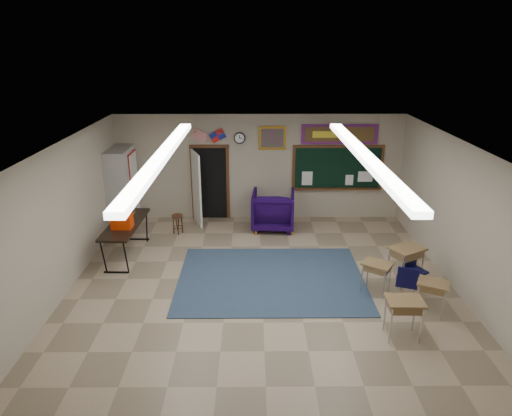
{
  "coord_description": "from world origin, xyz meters",
  "views": [
    {
      "loc": [
        -0.18,
        -7.95,
        4.86
      ],
      "look_at": [
        -0.12,
        1.5,
        1.39
      ],
      "focal_mm": 32.0,
      "sensor_mm": 36.0,
      "label": 1
    }
  ],
  "objects_px": {
    "student_desk_front_right": "(406,263)",
    "folding_table": "(126,238)",
    "student_desk_front_left": "(376,276)",
    "wooden_stool": "(178,224)",
    "wingback_armchair": "(273,210)"
  },
  "relations": [
    {
      "from": "wingback_armchair",
      "to": "folding_table",
      "type": "bearing_deg",
      "value": 30.39
    },
    {
      "from": "wingback_armchair",
      "to": "wooden_stool",
      "type": "xyz_separation_m",
      "value": [
        -2.56,
        -0.36,
        -0.26
      ]
    },
    {
      "from": "folding_table",
      "to": "wooden_stool",
      "type": "height_order",
      "value": "folding_table"
    },
    {
      "from": "wooden_stool",
      "to": "student_desk_front_right",
      "type": "bearing_deg",
      "value": -27.14
    },
    {
      "from": "student_desk_front_left",
      "to": "folding_table",
      "type": "distance_m",
      "value": 5.78
    },
    {
      "from": "student_desk_front_right",
      "to": "folding_table",
      "type": "relative_size",
      "value": 0.41
    },
    {
      "from": "folding_table",
      "to": "student_desk_front_right",
      "type": "bearing_deg",
      "value": -10.1
    },
    {
      "from": "student_desk_front_right",
      "to": "folding_table",
      "type": "height_order",
      "value": "folding_table"
    },
    {
      "from": "wingback_armchair",
      "to": "student_desk_front_right",
      "type": "xyz_separation_m",
      "value": [
        2.67,
        -3.04,
        -0.07
      ]
    },
    {
      "from": "student_desk_front_right",
      "to": "wingback_armchair",
      "type": "bearing_deg",
      "value": 101.75
    },
    {
      "from": "student_desk_front_left",
      "to": "student_desk_front_right",
      "type": "xyz_separation_m",
      "value": [
        0.72,
        0.41,
        0.08
      ]
    },
    {
      "from": "student_desk_front_left",
      "to": "wooden_stool",
      "type": "bearing_deg",
      "value": 179.75
    },
    {
      "from": "student_desk_front_left",
      "to": "student_desk_front_right",
      "type": "relative_size",
      "value": 0.83
    },
    {
      "from": "wingback_armchair",
      "to": "student_desk_front_right",
      "type": "relative_size",
      "value": 1.37
    },
    {
      "from": "folding_table",
      "to": "wooden_stool",
      "type": "bearing_deg",
      "value": 55.39
    }
  ]
}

